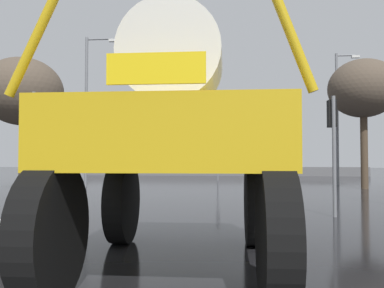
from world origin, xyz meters
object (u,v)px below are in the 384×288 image
bare_tree_right (363,89)px  sedan_ahead (268,178)px  traffic_signal_near_left (36,125)px  traffic_signal_far_left (218,147)px  bare_tree_left (23,92)px  streetlight_far_right (339,113)px  oversize_sprayer (178,141)px  traffic_signal_near_right (332,129)px  streetlight_far_left (88,104)px

bare_tree_right → sedan_ahead: bearing=-154.9°
sedan_ahead → traffic_signal_near_left: bearing=140.7°
traffic_signal_far_left → bare_tree_right: (8.77, -7.86, 3.17)m
sedan_ahead → bare_tree_left: (-12.96, -1.29, 4.58)m
bare_tree_left → traffic_signal_far_left: bearing=50.0°
sedan_ahead → traffic_signal_far_left: (-3.01, 10.55, 1.92)m
streetlight_far_right → oversize_sprayer: bearing=-110.7°
traffic_signal_near_right → bare_tree_right: bearing=68.4°
traffic_signal_near_right → traffic_signal_far_left: bearing=102.2°
streetlight_far_left → bare_tree_right: 16.54m
sedan_ahead → bare_tree_right: 8.14m
traffic_signal_near_right → bare_tree_left: size_ratio=0.52×
traffic_signal_far_left → streetlight_far_right: streetlight_far_right is taller
bare_tree_left → bare_tree_right: size_ratio=0.94×
bare_tree_right → streetlight_far_right: bearing=99.0°
streetlight_far_right → traffic_signal_near_left: bearing=-132.2°
oversize_sprayer → streetlight_far_right: 22.78m
streetlight_far_left → bare_tree_left: (-2.19, -3.88, 0.15)m
bare_tree_left → streetlight_far_right: bearing=22.1°
bare_tree_left → traffic_signal_near_left: bearing=-58.7°
traffic_signal_far_left → streetlight_far_right: bearing=-28.4°
oversize_sprayer → traffic_signal_near_left: (-5.57, 6.17, 0.84)m
traffic_signal_near_left → streetlight_far_right: 20.30m
traffic_signal_far_left → traffic_signal_near_right: bearing=-77.8°
traffic_signal_near_left → bare_tree_right: size_ratio=0.52×
sedan_ahead → traffic_signal_far_left: traffic_signal_far_left is taller
traffic_signal_near_right → streetlight_far_left: (-11.95, 11.45, 2.47)m
traffic_signal_near_left → traffic_signal_far_left: 20.14m
sedan_ahead → streetlight_far_left: 11.93m
sedan_ahead → traffic_signal_near_left: traffic_signal_near_left is taller
sedan_ahead → traffic_signal_near_left: (-8.35, -8.87, 2.17)m
traffic_signal_near_left → bare_tree_right: bearing=39.3°
traffic_signal_near_left → streetlight_far_left: streetlight_far_left is taller
streetlight_far_right → bare_tree_left: streetlight_far_right is taller
streetlight_far_right → traffic_signal_far_left: bearing=151.6°
traffic_signal_far_left → streetlight_far_left: streetlight_far_left is taller
traffic_signal_far_left → streetlight_far_left: (-7.75, -7.96, 2.51)m
sedan_ahead → traffic_signal_near_right: 9.16m
oversize_sprayer → traffic_signal_far_left: oversize_sprayer is taller
traffic_signal_near_left → traffic_signal_near_right: (9.54, 0.00, -0.21)m
oversize_sprayer → traffic_signal_near_right: bearing=-33.5°
bare_tree_right → traffic_signal_near_left: bearing=-140.7°
traffic_signal_near_right → traffic_signal_far_left: 19.86m
traffic_signal_near_right → streetlight_far_left: size_ratio=0.39×
traffic_signal_near_left → traffic_signal_far_left: bearing=74.6°
bare_tree_left → bare_tree_right: bare_tree_right is taller
traffic_signal_near_right → bare_tree_left: bearing=151.8°
traffic_signal_near_right → bare_tree_left: 16.26m
sedan_ahead → streetlight_far_right: (5.22, 6.10, 4.11)m
traffic_signal_near_right → streetlight_far_left: 16.74m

